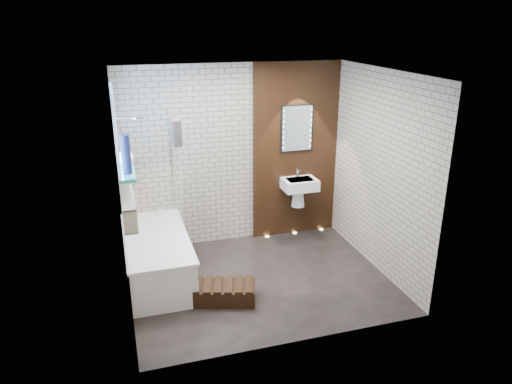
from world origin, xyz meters
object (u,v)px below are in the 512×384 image
object	(u,v)px
bathtub	(157,257)
bath_screen	(176,171)
walnut_step	(219,293)
washbasin	(299,188)
led_mirror	(297,129)

from	to	relation	value
bathtub	bath_screen	xyz separation A→B (m)	(0.35, 0.44, 0.99)
bathtub	walnut_step	bearing A→B (deg)	-50.20
bath_screen	washbasin	size ratio (longest dim) A/B	2.41
led_mirror	walnut_step	size ratio (longest dim) A/B	0.81
washbasin	led_mirror	xyz separation A→B (m)	(0.00, 0.16, 0.86)
bath_screen	washbasin	world-z (taller)	bath_screen
bath_screen	walnut_step	size ratio (longest dim) A/B	1.63
washbasin	bath_screen	bearing A→B (deg)	-174.22
walnut_step	washbasin	bearing A→B (deg)	41.56
bathtub	led_mirror	xyz separation A→B (m)	(2.17, 0.78, 1.36)
led_mirror	walnut_step	xyz separation A→B (m)	(-1.55, -1.53, -1.55)
bathtub	walnut_step	xyz separation A→B (m)	(0.62, -0.75, -0.20)
bath_screen	led_mirror	bearing A→B (deg)	10.66
bathtub	led_mirror	world-z (taller)	led_mirror
washbasin	led_mirror	distance (m)	0.88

